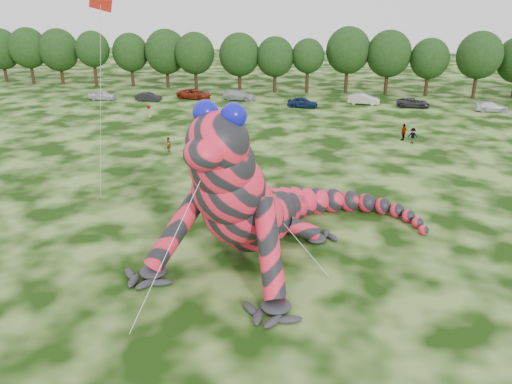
{
  "coord_description": "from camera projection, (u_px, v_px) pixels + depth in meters",
  "views": [
    {
      "loc": [
        6.07,
        -25.47,
        15.61
      ],
      "look_at": [
        1.45,
        2.91,
        4.0
      ],
      "focal_mm": 35.0,
      "sensor_mm": 36.0,
      "label": 1
    }
  ],
  "objects": [
    {
      "name": "spectator_0",
      "position": [
        169.0,
        145.0,
        51.77
      ],
      "size": [
        0.69,
        0.64,
        1.59
      ],
      "primitive_type": "imported",
      "rotation": [
        0.0,
        0.0,
        2.56
      ],
      "color": "gray",
      "rests_on": "ground"
    },
    {
      "name": "tree_5",
      "position": [
        166.0,
        59.0,
        85.16
      ],
      "size": [
        7.16,
        6.44,
        9.8
      ],
      "primitive_type": null,
      "color": "black",
      "rests_on": "ground"
    },
    {
      "name": "spectator_2",
      "position": [
        413.0,
        136.0,
        54.71
      ],
      "size": [
        1.29,
        1.11,
        1.73
      ],
      "primitive_type": "imported",
      "rotation": [
        0.0,
        0.0,
        5.76
      ],
      "color": "gray",
      "rests_on": "ground"
    },
    {
      "name": "spectator_3",
      "position": [
        404.0,
        132.0,
        55.78
      ],
      "size": [
        1.02,
        1.17,
        1.89
      ],
      "primitive_type": "imported",
      "rotation": [
        0.0,
        0.0,
        4.09
      ],
      "color": "gray",
      "rests_on": "ground"
    },
    {
      "name": "tree_9",
      "position": [
        308.0,
        66.0,
        80.76
      ],
      "size": [
        5.27,
        4.74,
        8.68
      ],
      "primitive_type": null,
      "color": "black",
      "rests_on": "ground"
    },
    {
      "name": "car_4",
      "position": [
        303.0,
        102.0,
        71.76
      ],
      "size": [
        4.47,
        2.06,
        1.48
      ],
      "primitive_type": "imported",
      "rotation": [
        0.0,
        0.0,
        1.5
      ],
      "color": "#0F1E43",
      "rests_on": "ground"
    },
    {
      "name": "tree_11",
      "position": [
        388.0,
        63.0,
        79.38
      ],
      "size": [
        7.01,
        6.31,
        10.07
      ],
      "primitive_type": null,
      "color": "black",
      "rests_on": "ground"
    },
    {
      "name": "tree_0",
      "position": [
        2.0,
        55.0,
        90.63
      ],
      "size": [
        6.91,
        6.22,
        9.51
      ],
      "primitive_type": null,
      "color": "black",
      "rests_on": "ground"
    },
    {
      "name": "car_7",
      "position": [
        491.0,
        107.0,
        69.36
      ],
      "size": [
        4.72,
        2.28,
        1.33
      ],
      "primitive_type": "imported",
      "rotation": [
        0.0,
        0.0,
        1.67
      ],
      "color": "silver",
      "rests_on": "ground"
    },
    {
      "name": "car_5",
      "position": [
        364.0,
        99.0,
        73.76
      ],
      "size": [
        4.74,
        2.11,
        1.51
      ],
      "primitive_type": "imported",
      "rotation": [
        0.0,
        0.0,
        1.46
      ],
      "color": "#B8B4A9",
      "rests_on": "ground"
    },
    {
      "name": "car_6",
      "position": [
        413.0,
        103.0,
        71.88
      ],
      "size": [
        4.96,
        2.81,
        1.31
      ],
      "primitive_type": "imported",
      "rotation": [
        0.0,
        0.0,
        1.43
      ],
      "color": "#29282B",
      "rests_on": "ground"
    },
    {
      "name": "spectator_4",
      "position": [
        149.0,
        112.0,
        65.66
      ],
      "size": [
        0.63,
        0.89,
        1.71
      ],
      "primitive_type": "imported",
      "rotation": [
        0.0,
        0.0,
        4.6
      ],
      "color": "gray",
      "rests_on": "ground"
    },
    {
      "name": "spectator_1",
      "position": [
        242.0,
        141.0,
        52.64
      ],
      "size": [
        1.14,
        1.06,
        1.87
      ],
      "primitive_type": "imported",
      "rotation": [
        0.0,
        0.0,
        2.63
      ],
      "color": "gray",
      "rests_on": "ground"
    },
    {
      "name": "flying_kite",
      "position": [
        101.0,
        20.0,
        32.3
      ],
      "size": [
        3.97,
        3.09,
        15.75
      ],
      "color": "red",
      "rests_on": "ground"
    },
    {
      "name": "tree_6",
      "position": [
        195.0,
        61.0,
        82.78
      ],
      "size": [
        6.52,
        5.86,
        9.49
      ],
      "primitive_type": null,
      "color": "black",
      "rests_on": "ground"
    },
    {
      "name": "tree_8",
      "position": [
        275.0,
        65.0,
        81.17
      ],
      "size": [
        6.14,
        5.53,
        8.94
      ],
      "primitive_type": null,
      "color": "black",
      "rests_on": "ground"
    },
    {
      "name": "inflatable_gecko",
      "position": [
        261.0,
        168.0,
        31.45
      ],
      "size": [
        22.85,
        25.07,
        10.46
      ],
      "primitive_type": null,
      "rotation": [
        0.0,
        0.0,
        -0.29
      ],
      "color": "#EF1F3B",
      "rests_on": "ground"
    },
    {
      "name": "tree_4",
      "position": [
        131.0,
        60.0,
        86.52
      ],
      "size": [
        6.22,
        5.6,
        9.06
      ],
      "primitive_type": null,
      "color": "black",
      "rests_on": "ground"
    },
    {
      "name": "ground",
      "position": [
        225.0,
        270.0,
        30.06
      ],
      "size": [
        240.0,
        240.0,
        0.0
      ],
      "primitive_type": "plane",
      "color": "#16330A",
      "rests_on": "ground"
    },
    {
      "name": "tree_12",
      "position": [
        429.0,
        67.0,
        78.24
      ],
      "size": [
        5.99,
        5.39,
        8.97
      ],
      "primitive_type": null,
      "color": "black",
      "rests_on": "ground"
    },
    {
      "name": "car_2",
      "position": [
        194.0,
        94.0,
        77.6
      ],
      "size": [
        5.75,
        3.4,
        1.5
      ],
      "primitive_type": "imported",
      "rotation": [
        0.0,
        0.0,
        1.39
      ],
      "color": "maroon",
      "rests_on": "ground"
    },
    {
      "name": "car_3",
      "position": [
        239.0,
        95.0,
        76.59
      ],
      "size": [
        5.36,
        2.95,
        1.47
      ],
      "primitive_type": "imported",
      "rotation": [
        0.0,
        0.0,
        1.39
      ],
      "color": "#A7ACB1",
      "rests_on": "ground"
    },
    {
      "name": "tree_13",
      "position": [
        478.0,
        65.0,
        76.4
      ],
      "size": [
        6.83,
        6.15,
        10.13
      ],
      "primitive_type": null,
      "color": "black",
      "rests_on": "ground"
    },
    {
      "name": "tree_7",
      "position": [
        239.0,
        62.0,
        81.78
      ],
      "size": [
        6.68,
        6.01,
        9.48
      ],
      "primitive_type": null,
      "color": "black",
      "rests_on": "ground"
    },
    {
      "name": "car_0",
      "position": [
        102.0,
        95.0,
        76.78
      ],
      "size": [
        4.34,
        1.88,
        1.46
      ],
      "primitive_type": "imported",
      "rotation": [
        0.0,
        0.0,
        1.53
      ],
      "color": "silver",
      "rests_on": "ground"
    },
    {
      "name": "tree_3",
      "position": [
        94.0,
        59.0,
        85.85
      ],
      "size": [
        5.81,
        5.23,
        9.44
      ],
      "primitive_type": null,
      "color": "black",
      "rests_on": "ground"
    },
    {
      "name": "car_1",
      "position": [
        148.0,
        97.0,
        75.93
      ],
      "size": [
        4.04,
        1.59,
        1.31
      ],
      "primitive_type": "imported",
      "rotation": [
        0.0,
        0.0,
        1.52
      ],
      "color": "black",
      "rests_on": "ground"
    },
    {
      "name": "tree_1",
      "position": [
        30.0,
        56.0,
        88.56
      ],
      "size": [
        6.74,
        6.07,
        9.81
      ],
      "primitive_type": null,
      "color": "black",
      "rests_on": "ground"
    },
    {
      "name": "tree_2",
      "position": [
        60.0,
        56.0,
        88.45
      ],
      "size": [
        7.04,
        6.34,
        9.64
      ],
      "primitive_type": null,
      "color": "black",
      "rests_on": "ground"
    },
    {
      "name": "tree_10",
      "position": [
        348.0,
        60.0,
        80.6
      ],
      "size": [
        7.09,
        6.38,
        10.5
      ],
      "primitive_type": null,
      "color": "black",
      "rests_on": "ground"
    }
  ]
}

